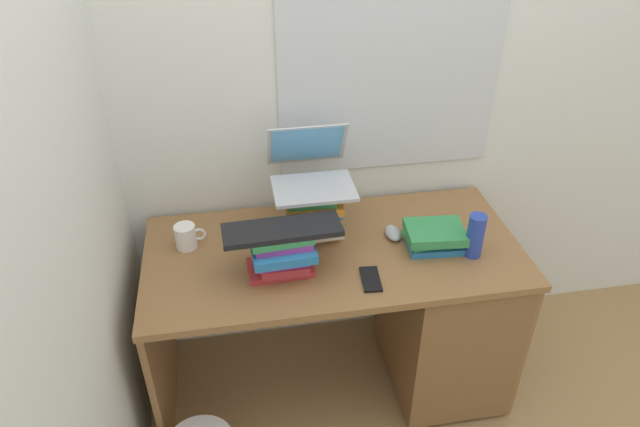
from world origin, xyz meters
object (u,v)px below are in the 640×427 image
(book_stack_tall, at_px, (313,212))
(computer_mouse, at_px, (393,233))
(desk, at_px, (419,308))
(book_stack_side, at_px, (435,237))
(keyboard, at_px, (282,230))
(cell_phone, at_px, (371,279))
(book_stack_keyboard_riser, at_px, (282,251))
(mug, at_px, (186,236))
(water_bottle, at_px, (475,236))
(laptop, at_px, (311,170))

(book_stack_tall, distance_m, computer_mouse, 0.33)
(desk, bearing_deg, computer_mouse, 150.88)
(book_stack_side, height_order, keyboard, keyboard)
(cell_phone, bearing_deg, book_stack_side, 33.20)
(book_stack_keyboard_riser, relative_size, book_stack_side, 1.00)
(mug, xyz_separation_m, cell_phone, (0.66, -0.32, -0.04))
(computer_mouse, relative_size, water_bottle, 0.58)
(computer_mouse, bearing_deg, keyboard, -162.72)
(computer_mouse, bearing_deg, book_stack_tall, 167.82)
(book_stack_side, relative_size, computer_mouse, 2.40)
(mug, bearing_deg, water_bottle, -12.47)
(book_stack_keyboard_riser, bearing_deg, book_stack_side, 4.76)
(book_stack_keyboard_riser, distance_m, cell_phone, 0.34)
(book_stack_tall, bearing_deg, mug, 179.40)
(keyboard, bearing_deg, computer_mouse, 14.90)
(laptop, bearing_deg, water_bottle, -26.96)
(book_stack_tall, xyz_separation_m, mug, (-0.50, 0.01, -0.06))
(laptop, height_order, mug, laptop)
(computer_mouse, bearing_deg, desk, -29.12)
(computer_mouse, height_order, cell_phone, computer_mouse)
(book_stack_side, height_order, computer_mouse, book_stack_side)
(book_stack_keyboard_riser, bearing_deg, computer_mouse, 16.86)
(book_stack_tall, bearing_deg, book_stack_side, -19.16)
(book_stack_side, bearing_deg, keyboard, -174.98)
(keyboard, bearing_deg, cell_phone, -21.30)
(book_stack_side, distance_m, cell_phone, 0.33)
(mug, height_order, water_bottle, water_bottle)
(book_stack_side, bearing_deg, mug, 170.31)
(book_stack_tall, relative_size, laptop, 0.71)
(mug, bearing_deg, desk, -8.63)
(cell_phone, bearing_deg, keyboard, 166.02)
(book_stack_keyboard_riser, relative_size, water_bottle, 1.40)
(laptop, distance_m, keyboard, 0.32)
(keyboard, height_order, computer_mouse, keyboard)
(laptop, xyz_separation_m, mug, (-0.50, -0.06, -0.22))
(book_stack_side, distance_m, laptop, 0.55)
(desk, distance_m, laptop, 0.77)
(book_stack_tall, relative_size, cell_phone, 1.71)
(book_stack_tall, relative_size, computer_mouse, 2.24)
(keyboard, relative_size, mug, 3.50)
(desk, relative_size, keyboard, 3.47)
(laptop, relative_size, computer_mouse, 3.14)
(water_bottle, bearing_deg, desk, 146.12)
(book_stack_tall, xyz_separation_m, book_stack_side, (0.45, -0.16, -0.07))
(book_stack_tall, xyz_separation_m, keyboard, (-0.14, -0.21, 0.08))
(computer_mouse, height_order, water_bottle, water_bottle)
(book_stack_side, xyz_separation_m, water_bottle, (0.13, -0.08, 0.04))
(book_stack_side, relative_size, keyboard, 0.59)
(mug, bearing_deg, cell_phone, -25.85)
(computer_mouse, relative_size, cell_phone, 0.76)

